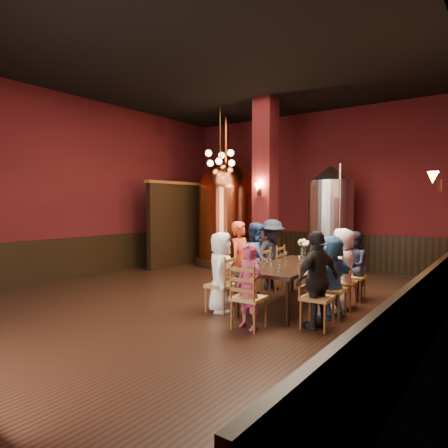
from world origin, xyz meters
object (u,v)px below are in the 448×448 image
Objects in this scene: person_0 at (221,272)px; person_1 at (241,262)px; rose_vase at (303,245)px; steel_vessel at (330,220)px; copper_kettle at (226,212)px; dining_table at (291,268)px; person_2 at (257,259)px.

person_1 is (-0.04, 0.67, 0.08)m from person_0.
rose_vase is at bearing -27.12° from person_1.
person_1 is at bearing -92.90° from steel_vessel.
person_1 is 4.69m from copper_kettle.
steel_vessel reaches higher than dining_table.
person_0 is 5.26m from copper_kettle.
steel_vessel is (-0.63, 3.59, 0.73)m from dining_table.
person_0 is at bearing -130.36° from dining_table.
rose_vase is (0.68, 0.66, 0.27)m from person_2.
dining_table is 0.91m from person_1.
person_1 is 0.66m from person_2.
person_0 reaches higher than dining_table.
steel_vessel reaches higher than person_0.
person_0 is 4.69m from steel_vessel.
person_2 is (-0.87, 0.28, 0.05)m from dining_table.
steel_vessel is (0.24, 3.30, 0.68)m from person_2.
person_0 is 2.10m from rose_vase.
dining_table is 1.61× the size of person_1.
copper_kettle is 3.11m from steel_vessel.
rose_vase is at bearing -41.90° from person_0.
copper_kettle is (-2.92, 4.28, 0.91)m from person_0.
rose_vase reaches higher than dining_table.
person_2 is at bearing -46.01° from copper_kettle.
person_0 is 0.90× the size of person_1.
person_0 is at bearing -92.02° from steel_vessel.
person_0 is 0.93× the size of person_2.
dining_table is 5.00m from copper_kettle.
person_0 is at bearing 159.91° from person_2.
person_1 is 4.02m from steel_vessel.
dining_table is 6.33× the size of rose_vase.
copper_kettle is (-2.85, 2.95, 0.86)m from person_2.
dining_table is at bearing -80.05° from steel_vessel.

